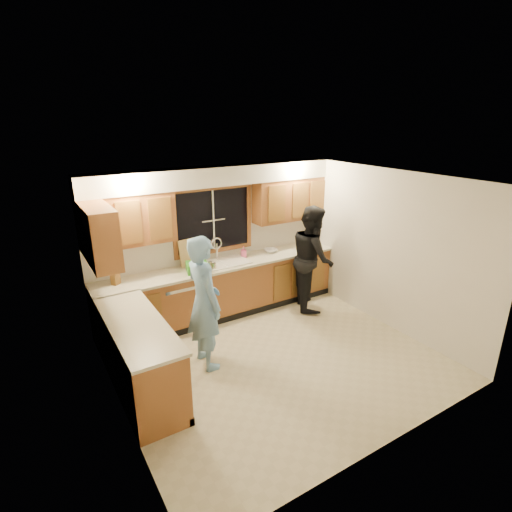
% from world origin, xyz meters
% --- Properties ---
extents(floor, '(4.20, 4.20, 0.00)m').
position_xyz_m(floor, '(0.00, 0.00, 0.00)').
color(floor, beige).
rests_on(floor, ground).
extents(ceiling, '(4.20, 4.20, 0.00)m').
position_xyz_m(ceiling, '(0.00, 0.00, 2.50)').
color(ceiling, white).
extents(wall_back, '(4.20, 0.00, 4.20)m').
position_xyz_m(wall_back, '(0.00, 1.90, 1.25)').
color(wall_back, silver).
rests_on(wall_back, ground).
extents(wall_left, '(0.00, 3.80, 3.80)m').
position_xyz_m(wall_left, '(-2.10, 0.00, 1.25)').
color(wall_left, silver).
rests_on(wall_left, ground).
extents(wall_right, '(0.00, 3.80, 3.80)m').
position_xyz_m(wall_right, '(2.10, 0.00, 1.25)').
color(wall_right, silver).
rests_on(wall_right, ground).
extents(base_cabinets_back, '(4.20, 0.60, 0.88)m').
position_xyz_m(base_cabinets_back, '(0.00, 1.60, 0.44)').
color(base_cabinets_back, '#995A2C').
rests_on(base_cabinets_back, ground).
extents(base_cabinets_left, '(0.60, 1.90, 0.88)m').
position_xyz_m(base_cabinets_left, '(-1.80, 0.35, 0.44)').
color(base_cabinets_left, '#995A2C').
rests_on(base_cabinets_left, ground).
extents(countertop_back, '(4.20, 0.63, 0.04)m').
position_xyz_m(countertop_back, '(0.00, 1.58, 0.90)').
color(countertop_back, beige).
rests_on(countertop_back, base_cabinets_back).
extents(countertop_left, '(0.63, 1.90, 0.04)m').
position_xyz_m(countertop_left, '(-1.79, 0.35, 0.90)').
color(countertop_left, beige).
rests_on(countertop_left, base_cabinets_left).
extents(upper_cabinets_left, '(1.35, 0.33, 0.75)m').
position_xyz_m(upper_cabinets_left, '(-1.43, 1.73, 1.83)').
color(upper_cabinets_left, '#995A2C').
rests_on(upper_cabinets_left, wall_back).
extents(upper_cabinets_right, '(1.35, 0.33, 0.75)m').
position_xyz_m(upper_cabinets_right, '(1.43, 1.73, 1.83)').
color(upper_cabinets_right, '#995A2C').
rests_on(upper_cabinets_right, wall_back).
extents(upper_cabinets_return, '(0.33, 0.90, 0.75)m').
position_xyz_m(upper_cabinets_return, '(-1.94, 1.12, 1.83)').
color(upper_cabinets_return, '#995A2C').
rests_on(upper_cabinets_return, wall_left).
extents(soffit, '(4.20, 0.35, 0.30)m').
position_xyz_m(soffit, '(0.00, 1.72, 2.35)').
color(soffit, silver).
rests_on(soffit, wall_back).
extents(window_frame, '(1.44, 0.03, 1.14)m').
position_xyz_m(window_frame, '(0.00, 1.89, 1.60)').
color(window_frame, black).
rests_on(window_frame, wall_back).
extents(sink, '(0.86, 0.52, 0.57)m').
position_xyz_m(sink, '(0.00, 1.60, 0.86)').
color(sink, white).
rests_on(sink, countertop_back).
extents(dishwasher, '(0.60, 0.56, 0.82)m').
position_xyz_m(dishwasher, '(-0.85, 1.59, 0.41)').
color(dishwasher, silver).
rests_on(dishwasher, floor).
extents(stove, '(0.58, 0.75, 0.90)m').
position_xyz_m(stove, '(-1.80, -0.22, 0.45)').
color(stove, silver).
rests_on(stove, floor).
extents(man, '(0.46, 0.68, 1.84)m').
position_xyz_m(man, '(-0.87, 0.42, 0.92)').
color(man, '#79AFE4').
rests_on(man, floor).
extents(woman, '(1.03, 1.11, 1.83)m').
position_xyz_m(woman, '(1.47, 1.06, 0.92)').
color(woman, black).
rests_on(woman, floor).
extents(knife_block, '(0.14, 0.14, 0.20)m').
position_xyz_m(knife_block, '(-1.71, 1.65, 1.02)').
color(knife_block, brown).
rests_on(knife_block, countertop_back).
extents(cutting_board, '(0.35, 0.17, 0.44)m').
position_xyz_m(cutting_board, '(-0.49, 1.82, 1.14)').
color(cutting_board, tan).
rests_on(cutting_board, countertop_back).
extents(dish_crate, '(0.39, 0.38, 0.15)m').
position_xyz_m(dish_crate, '(-0.50, 1.49, 1.00)').
color(dish_crate, '#319326').
rests_on(dish_crate, countertop_back).
extents(soap_bottle, '(0.11, 0.11, 0.19)m').
position_xyz_m(soap_bottle, '(0.46, 1.70, 1.02)').
color(soap_bottle, '#E3568B').
rests_on(soap_bottle, countertop_back).
extents(bowl, '(0.29, 0.29, 0.06)m').
position_xyz_m(bowl, '(1.01, 1.67, 0.95)').
color(bowl, silver).
rests_on(bowl, countertop_back).
extents(can_left, '(0.07, 0.07, 0.12)m').
position_xyz_m(can_left, '(-0.24, 1.41, 0.98)').
color(can_left, beige).
rests_on(can_left, countertop_back).
extents(can_right, '(0.08, 0.08, 0.13)m').
position_xyz_m(can_right, '(-0.28, 1.46, 0.98)').
color(can_right, beige).
rests_on(can_right, countertop_back).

